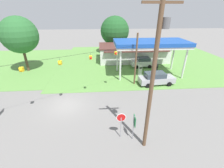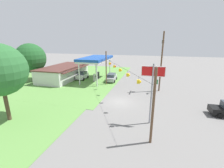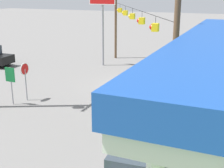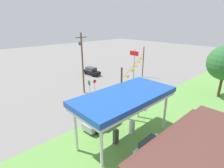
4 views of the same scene
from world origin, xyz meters
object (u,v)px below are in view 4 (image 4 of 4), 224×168
at_px(fuel_pump_near, 132,128).
at_px(car_at_pumps_rear, 153,149).
at_px(fuel_pump_far, 116,137).
at_px(stop_sign_overhead, 134,58).
at_px(car_on_crossroad, 92,71).
at_px(utility_pole_main, 82,61).
at_px(route_sign, 89,84).
at_px(gas_station_store, 206,164).
at_px(gas_station_canopy, 125,98).
at_px(car_at_pumps_front, 102,119).
at_px(stop_sign_roadside, 95,83).

height_order(fuel_pump_near, car_at_pumps_rear, car_at_pumps_rear).
relative_size(fuel_pump_far, stop_sign_overhead, 0.25).
bearing_deg(fuel_pump_near, car_at_pumps_rear, 70.34).
xyz_separation_m(fuel_pump_far, car_on_crossroad, (-14.27, -23.40, 0.12)).
xyz_separation_m(fuel_pump_far, utility_pole_main, (-5.94, -14.72, 5.29)).
bearing_deg(car_at_pumps_rear, utility_pole_main, 74.77).
xyz_separation_m(fuel_pump_near, fuel_pump_far, (2.70, 0.00, 0.00)).
bearing_deg(utility_pole_main, stop_sign_overhead, 173.60).
bearing_deg(route_sign, car_on_crossroad, -128.77).
distance_m(fuel_pump_near, utility_pole_main, 15.98).
bearing_deg(utility_pole_main, gas_station_store, 80.96).
distance_m(gas_station_canopy, car_at_pumps_front, 5.70).
relative_size(fuel_pump_near, utility_pole_main, 0.16).
bearing_deg(stop_sign_roadside, gas_station_store, -104.00).
xyz_separation_m(car_on_crossroad, stop_sign_overhead, (-4.39, 10.11, 4.19)).
relative_size(car_at_pumps_front, stop_sign_overhead, 0.74).
relative_size(car_at_pumps_rear, route_sign, 1.72).
bearing_deg(fuel_pump_near, car_at_pumps_front, -70.04).
xyz_separation_m(car_at_pumps_front, car_at_pumps_rear, (-0.02, 7.72, 0.01)).
height_order(car_at_pumps_rear, utility_pole_main, utility_pole_main).
xyz_separation_m(gas_station_store, stop_sign_overhead, (-16.40, -21.69, 3.49)).
distance_m(fuel_pump_far, route_sign, 15.60).
height_order(gas_station_store, car_on_crossroad, gas_station_store).
xyz_separation_m(car_at_pumps_rear, route_sign, (-5.43, -17.89, 0.74)).
height_order(car_at_pumps_rear, route_sign, route_sign).
distance_m(car_on_crossroad, stop_sign_roadside, 11.68).
relative_size(gas_station_store, car_at_pumps_front, 2.75).
bearing_deg(car_at_pumps_front, car_at_pumps_rear, 85.56).
xyz_separation_m(fuel_pump_far, stop_sign_overhead, (-18.66, -13.30, 4.30)).
bearing_deg(gas_station_store, route_sign, -101.33).
relative_size(car_on_crossroad, stop_sign_roadside, 1.96).
bearing_deg(fuel_pump_near, car_on_crossroad, -116.31).
xyz_separation_m(fuel_pump_near, car_at_pumps_rear, (1.38, 3.86, 0.12)).
relative_size(car_at_pumps_rear, stop_sign_roadside, 1.65).
bearing_deg(fuel_pump_far, stop_sign_roadside, -119.51).
bearing_deg(gas_station_store, stop_sign_overhead, -127.09).
bearing_deg(fuel_pump_near, utility_pole_main, -102.40).
xyz_separation_m(gas_station_store, fuel_pump_near, (-0.44, -8.40, -0.82)).
height_order(gas_station_canopy, fuel_pump_near, gas_station_canopy).
distance_m(route_sign, utility_pole_main, 4.56).
xyz_separation_m(car_at_pumps_rear, car_on_crossroad, (-12.95, -27.26, -0.00)).
xyz_separation_m(stop_sign_roadside, utility_pole_main, (1.84, -0.99, 4.33)).
bearing_deg(car_on_crossroad, car_at_pumps_front, -35.69).
distance_m(car_at_pumps_front, stop_sign_overhead, 20.20).
height_order(gas_station_canopy, route_sign, gas_station_canopy).
bearing_deg(gas_station_store, car_at_pumps_rear, -78.38).
xyz_separation_m(fuel_pump_near, car_on_crossroad, (-11.57, -23.40, 0.12)).
distance_m(fuel_pump_far, stop_sign_roadside, 15.81).
distance_m(gas_station_canopy, car_on_crossroad, 27.06).
relative_size(fuel_pump_near, stop_sign_overhead, 0.25).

